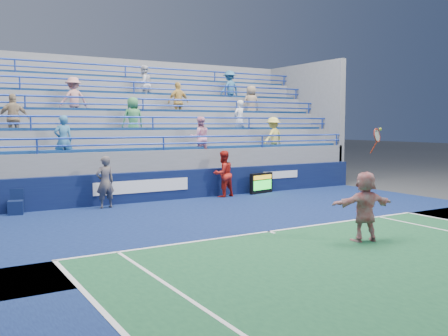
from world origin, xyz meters
TOP-DOWN VIEW (x-y plane):
  - ground at (0.00, 0.00)m, footprint 120.00×120.00m
  - sponsor_wall at (0.00, 6.50)m, footprint 18.00×0.32m
  - bleacher_stand at (-0.00, 10.27)m, footprint 18.00×5.61m
  - serve_speed_board at (4.06, 6.12)m, footprint 1.23×0.39m
  - judge_chair at (-5.30, 6.15)m, footprint 0.54×0.54m
  - tennis_player at (1.37, -2.01)m, footprint 1.66×0.90m
  - line_judge at (-2.52, 5.86)m, footprint 0.70×0.51m
  - ball_girl at (2.23, 6.09)m, footprint 0.97×0.80m

SIDE VIEW (x-z plane):
  - ground at x=0.00m, z-range 0.00..0.00m
  - judge_chair at x=-5.30m, z-range -0.14..0.65m
  - serve_speed_board at x=4.06m, z-range 0.00..0.85m
  - sponsor_wall at x=0.00m, z-range 0.00..1.10m
  - tennis_player at x=1.37m, z-range -0.51..2.23m
  - line_judge at x=-2.52m, z-range 0.00..1.77m
  - ball_girl at x=2.23m, z-range 0.00..1.81m
  - bleacher_stand at x=0.00m, z-range -1.52..4.61m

